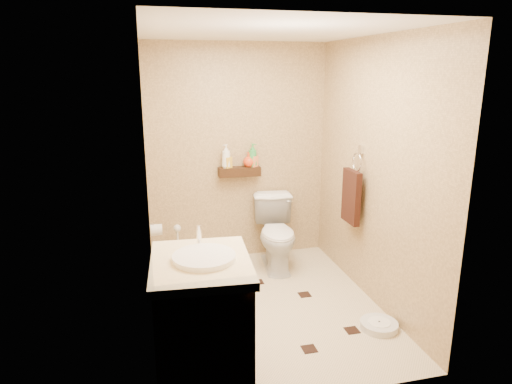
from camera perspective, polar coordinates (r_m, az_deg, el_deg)
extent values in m
plane|color=beige|center=(4.33, 1.34, -14.09)|extent=(2.50, 2.50, 0.00)
cube|color=tan|center=(5.08, -2.29, 4.74)|extent=(2.00, 0.04, 2.40)
cube|color=tan|center=(2.75, 8.35, -4.35)|extent=(2.00, 0.04, 2.40)
cube|color=tan|center=(3.76, -13.43, 0.66)|extent=(0.04, 2.50, 2.40)
cube|color=tan|center=(4.26, 14.55, 2.26)|extent=(0.04, 2.50, 2.40)
cube|color=silver|center=(3.79, 1.57, 19.47)|extent=(2.00, 2.50, 0.02)
cube|color=#36230E|center=(5.04, -2.08, 2.57)|extent=(0.46, 0.14, 0.10)
cube|color=black|center=(4.03, -2.80, -16.40)|extent=(0.11, 0.11, 0.01)
cube|color=black|center=(4.54, 6.09, -12.63)|extent=(0.11, 0.11, 0.01)
cube|color=black|center=(3.78, 6.67, -18.90)|extent=(0.11, 0.11, 0.01)
cube|color=black|center=(4.63, -7.64, -12.10)|extent=(0.11, 0.11, 0.01)
cube|color=black|center=(4.06, 11.91, -16.56)|extent=(0.11, 0.11, 0.01)
cube|color=black|center=(4.76, 0.23, -11.19)|extent=(0.11, 0.11, 0.01)
imported|color=white|center=(4.98, 2.61, -5.21)|extent=(0.52, 0.80, 0.77)
cube|color=brown|center=(3.18, -6.65, -16.64)|extent=(0.63, 0.76, 0.88)
cube|color=#FFEDB8|center=(2.97, -6.92, -8.93)|extent=(0.68, 0.81, 0.06)
cylinder|color=white|center=(2.95, -6.50, -8.29)|extent=(0.41, 0.41, 0.06)
cylinder|color=silver|center=(3.16, -7.14, -5.33)|extent=(0.03, 0.03, 0.14)
cylinder|color=silver|center=(4.12, 15.12, -15.78)|extent=(0.41, 0.41, 0.06)
cylinder|color=white|center=(4.11, 15.15, -15.41)|extent=(0.19, 0.19, 0.01)
cylinder|color=#1A6A62|center=(5.15, -9.64, -8.60)|extent=(0.11, 0.11, 0.12)
cylinder|color=silver|center=(5.06, -9.75, -6.24)|extent=(0.02, 0.02, 0.35)
sphere|color=silver|center=(5.00, -9.83, -4.48)|extent=(0.08, 0.08, 0.08)
cube|color=silver|center=(4.43, 13.02, 5.22)|extent=(0.03, 0.06, 0.08)
torus|color=silver|center=(4.44, 12.52, 3.68)|extent=(0.02, 0.19, 0.19)
cube|color=black|center=(4.50, 11.82, -0.58)|extent=(0.06, 0.30, 0.52)
cylinder|color=silver|center=(4.55, -12.35, -4.65)|extent=(0.11, 0.11, 0.11)
cylinder|color=silver|center=(4.53, -12.90, -3.97)|extent=(0.04, 0.02, 0.02)
imported|color=white|center=(4.97, -3.75, 4.50)|extent=(0.14, 0.14, 0.26)
imported|color=gold|center=(4.98, -3.63, 4.06)|extent=(0.11, 0.11, 0.18)
imported|color=red|center=(5.03, -0.90, 4.09)|extent=(0.14, 0.14, 0.16)
imported|color=green|center=(5.03, -0.42, 4.64)|extent=(0.14, 0.14, 0.26)
imported|color=#F68552|center=(5.04, -0.33, 4.21)|extent=(0.12, 0.12, 0.18)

